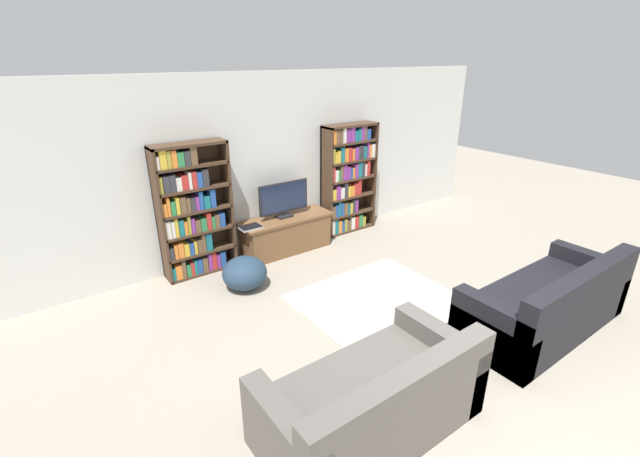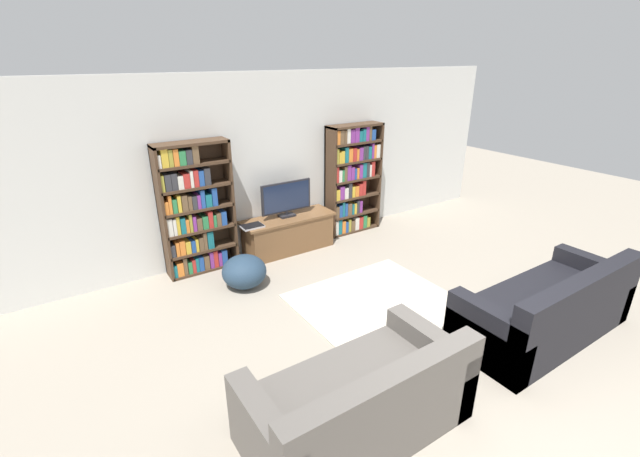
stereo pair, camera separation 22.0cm
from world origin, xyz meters
name	(u,v)px [view 2 (the right image)]	position (x,y,z in m)	size (l,w,h in m)	color
ground_plane	(513,420)	(0.00, 0.00, 0.00)	(18.00, 18.00, 0.00)	gray
wall_back	(271,164)	(0.00, 4.23, 1.30)	(8.80, 0.06, 2.60)	silver
bookshelf_left	(193,211)	(-1.27, 4.05, 0.87)	(0.96, 0.30, 1.79)	#422D1E
bookshelf_right	(351,178)	(1.36, 4.04, 0.92)	(0.96, 0.30, 1.79)	#422D1E
tv_stand	(288,233)	(0.09, 3.92, 0.27)	(1.43, 0.50, 0.54)	brown
television	(286,198)	(0.09, 3.95, 0.83)	(0.81, 0.16, 0.54)	black
laptop	(252,226)	(-0.53, 3.84, 0.56)	(0.31, 0.22, 0.03)	#B7B7BC
area_rug	(377,303)	(0.22, 1.98, 0.01)	(1.83, 1.64, 0.02)	beige
couch_left_sectional	(359,403)	(-1.14, 0.62, 0.29)	(1.77, 0.91, 0.80)	#56514C
couch_right_sofa	(547,310)	(1.31, 0.54, 0.30)	(2.08, 0.87, 0.84)	black
beanbag_ottoman	(244,272)	(-0.94, 3.26, 0.21)	(0.57, 0.57, 0.42)	#23384C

